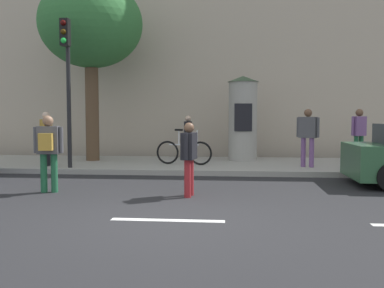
# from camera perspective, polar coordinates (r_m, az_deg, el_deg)

# --- Properties ---
(ground_plane) EXTENTS (80.00, 80.00, 0.00)m
(ground_plane) POSITION_cam_1_polar(r_m,az_deg,el_deg) (6.86, -3.25, -10.08)
(ground_plane) COLOR #232326
(sidewalk_curb) EXTENTS (36.00, 4.00, 0.15)m
(sidewalk_curb) POSITION_cam_1_polar(r_m,az_deg,el_deg) (13.72, 1.08, -2.79)
(sidewalk_curb) COLOR #9E9B93
(sidewalk_curb) RESTS_ON ground_plane
(lane_markings) EXTENTS (25.80, 0.16, 0.01)m
(lane_markings) POSITION_cam_1_polar(r_m,az_deg,el_deg) (6.86, -3.25, -10.05)
(lane_markings) COLOR silver
(lane_markings) RESTS_ON ground_plane
(building_backdrop) EXTENTS (36.00, 5.00, 11.74)m
(building_backdrop) POSITION_cam_1_polar(r_m,az_deg,el_deg) (19.09, 2.25, 16.56)
(building_backdrop) COLOR #B7A893
(building_backdrop) RESTS_ON ground_plane
(traffic_light) EXTENTS (0.24, 0.45, 4.19)m
(traffic_light) POSITION_cam_1_polar(r_m,az_deg,el_deg) (12.78, -16.27, 9.60)
(traffic_light) COLOR black
(traffic_light) RESTS_ON sidewalk_curb
(poster_column) EXTENTS (1.05, 1.05, 2.81)m
(poster_column) POSITION_cam_1_polar(r_m,az_deg,el_deg) (14.48, 6.76, 3.48)
(poster_column) COLOR #9E9B93
(poster_column) RESTS_ON sidewalk_curb
(street_tree) EXTENTS (3.38, 3.38, 5.94)m
(street_tree) POSITION_cam_1_polar(r_m,az_deg,el_deg) (14.98, -13.26, 15.08)
(street_tree) COLOR brown
(street_tree) RESTS_ON sidewalk_curb
(pedestrian_with_backpack) EXTENTS (0.30, 0.66, 1.51)m
(pedestrian_with_backpack) POSITION_cam_1_polar(r_m,az_deg,el_deg) (8.71, -0.40, -1.23)
(pedestrian_with_backpack) COLOR maroon
(pedestrian_with_backpack) RESTS_ON ground_plane
(pedestrian_in_red_top) EXTENTS (0.62, 0.43, 1.65)m
(pedestrian_in_red_top) POSITION_cam_1_polar(r_m,az_deg,el_deg) (9.65, -18.53, -0.35)
(pedestrian_in_red_top) COLOR #1E5938
(pedestrian_in_red_top) RESTS_ON ground_plane
(pedestrian_tallest) EXTENTS (0.25, 0.68, 1.50)m
(pedestrian_tallest) POSITION_cam_1_polar(r_m,az_deg,el_deg) (14.90, -0.53, 1.42)
(pedestrian_tallest) COLOR #724C84
(pedestrian_tallest) RESTS_ON sidewalk_curb
(pedestrian_in_light_jacket) EXTENTS (0.52, 0.37, 1.71)m
(pedestrian_in_light_jacket) POSITION_cam_1_polar(r_m,az_deg,el_deg) (14.51, 21.26, 1.54)
(pedestrian_in_light_jacket) COLOR #1E5938
(pedestrian_in_light_jacket) RESTS_ON sidewalk_curb
(pedestrian_in_dark_shirt) EXTENTS (0.60, 0.45, 1.69)m
(pedestrian_in_dark_shirt) POSITION_cam_1_polar(r_m,az_deg,el_deg) (12.91, 15.10, 1.48)
(pedestrian_in_dark_shirt) COLOR #724C84
(pedestrian_in_dark_shirt) RESTS_ON sidewalk_curb
(pedestrian_with_bag) EXTENTS (0.26, 0.56, 1.61)m
(pedestrian_with_bag) POSITION_cam_1_polar(r_m,az_deg,el_deg) (13.44, -18.76, 1.17)
(pedestrian_with_bag) COLOR black
(pedestrian_with_bag) RESTS_ON sidewalk_curb
(bicycle_leaning) EXTENTS (1.75, 0.38, 1.09)m
(bicycle_leaning) POSITION_cam_1_polar(r_m,az_deg,el_deg) (13.12, -1.09, -1.05)
(bicycle_leaning) COLOR black
(bicycle_leaning) RESTS_ON sidewalk_curb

